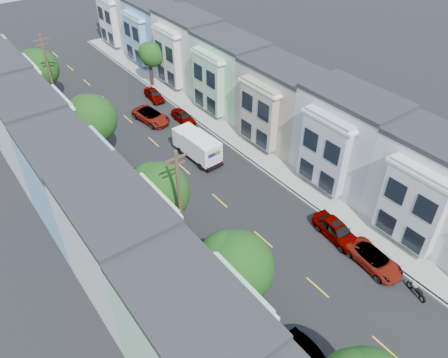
% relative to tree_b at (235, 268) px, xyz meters
% --- Properties ---
extents(ground, '(160.00, 160.00, 0.00)m').
position_rel_tree_b_xyz_m(ground, '(6.30, 4.27, -4.91)').
color(ground, black).
rests_on(ground, ground).
extents(road_slab, '(12.00, 70.00, 0.02)m').
position_rel_tree_b_xyz_m(road_slab, '(6.30, 19.27, -4.90)').
color(road_slab, black).
rests_on(road_slab, ground).
extents(curb_left, '(0.30, 70.00, 0.15)m').
position_rel_tree_b_xyz_m(curb_left, '(0.25, 19.27, -4.84)').
color(curb_left, gray).
rests_on(curb_left, ground).
extents(curb_right, '(0.30, 70.00, 0.15)m').
position_rel_tree_b_xyz_m(curb_right, '(12.35, 19.27, -4.84)').
color(curb_right, gray).
rests_on(curb_right, ground).
extents(sidewalk_left, '(2.60, 70.00, 0.15)m').
position_rel_tree_b_xyz_m(sidewalk_left, '(-1.05, 19.27, -4.84)').
color(sidewalk_left, gray).
rests_on(sidewalk_left, ground).
extents(sidewalk_right, '(2.60, 70.00, 0.15)m').
position_rel_tree_b_xyz_m(sidewalk_right, '(13.65, 19.27, -4.84)').
color(sidewalk_right, gray).
rests_on(sidewalk_right, ground).
extents(centerline, '(0.12, 70.00, 0.01)m').
position_rel_tree_b_xyz_m(centerline, '(6.30, 19.27, -4.91)').
color(centerline, gold).
rests_on(centerline, ground).
extents(townhouse_row_left, '(5.00, 70.00, 8.50)m').
position_rel_tree_b_xyz_m(townhouse_row_left, '(-4.85, 19.27, -4.91)').
color(townhouse_row_left, '#A89A88').
rests_on(townhouse_row_left, ground).
extents(townhouse_row_right, '(5.00, 70.00, 8.50)m').
position_rel_tree_b_xyz_m(townhouse_row_right, '(17.45, 19.27, -4.91)').
color(townhouse_row_right, '#A89A88').
rests_on(townhouse_row_right, ground).
extents(tree_b, '(4.70, 4.70, 7.28)m').
position_rel_tree_b_xyz_m(tree_b, '(0.00, 0.00, 0.00)').
color(tree_b, black).
rests_on(tree_b, ground).
extents(tree_c, '(4.70, 4.70, 6.93)m').
position_rel_tree_b_xyz_m(tree_c, '(0.00, 9.47, -0.35)').
color(tree_c, black).
rests_on(tree_c, ground).
extents(tree_d, '(4.63, 4.63, 7.54)m').
position_rel_tree_b_xyz_m(tree_d, '(-0.00, 21.71, 0.29)').
color(tree_d, black).
rests_on(tree_d, ground).
extents(tree_e, '(4.70, 4.70, 6.90)m').
position_rel_tree_b_xyz_m(tree_e, '(0.00, 37.46, -0.38)').
color(tree_e, black).
rests_on(tree_e, ground).
extents(tree_far_r, '(3.10, 3.10, 5.71)m').
position_rel_tree_b_xyz_m(tree_far_r, '(13.20, 34.25, -0.80)').
color(tree_far_r, black).
rests_on(tree_far_r, ground).
extents(utility_pole_near, '(1.60, 0.26, 10.00)m').
position_rel_tree_b_xyz_m(utility_pole_near, '(0.00, 6.27, 0.24)').
color(utility_pole_near, '#42301E').
rests_on(utility_pole_near, ground).
extents(utility_pole_far, '(1.60, 0.26, 10.00)m').
position_rel_tree_b_xyz_m(utility_pole_far, '(0.00, 32.27, 0.24)').
color(utility_pole_far, '#42301E').
rests_on(utility_pole_far, ground).
extents(fedex_truck, '(2.17, 5.62, 2.70)m').
position_rel_tree_b_xyz_m(fedex_truck, '(8.46, 17.01, -3.41)').
color(fedex_truck, white).
rests_on(fedex_truck, ground).
extents(lead_sedan, '(3.03, 5.28, 1.39)m').
position_rel_tree_b_xyz_m(lead_sedan, '(8.29, 26.20, -4.22)').
color(lead_sedan, black).
rests_on(lead_sedan, ground).
extents(parked_left_c, '(1.76, 4.35, 1.40)m').
position_rel_tree_b_xyz_m(parked_left_c, '(1.40, 3.21, -4.21)').
color(parked_left_c, '#A7ABBF').
rests_on(parked_left_c, ground).
extents(parked_left_d, '(2.53, 5.19, 1.51)m').
position_rel_tree_b_xyz_m(parked_left_d, '(1.40, 14.77, -4.16)').
color(parked_left_d, '#340C05').
rests_on(parked_left_d, ground).
extents(parked_right_a, '(2.46, 4.73, 1.27)m').
position_rel_tree_b_xyz_m(parked_right_a, '(11.20, -2.79, -4.28)').
color(parked_right_a, '#3D4041').
rests_on(parked_right_a, ground).
extents(parked_right_b, '(2.26, 4.88, 1.53)m').
position_rel_tree_b_xyz_m(parked_right_b, '(11.20, 0.97, -4.15)').
color(parked_right_b, white).
rests_on(parked_right_b, ground).
extents(parked_right_c, '(1.52, 3.89, 1.26)m').
position_rel_tree_b_xyz_m(parked_right_c, '(11.20, 23.96, -4.28)').
color(parked_right_c, black).
rests_on(parked_right_c, ground).
extents(parked_right_d, '(1.91, 4.10, 1.29)m').
position_rel_tree_b_xyz_m(parked_right_d, '(11.20, 30.69, -4.27)').
color(parked_right_d, black).
rests_on(parked_right_d, ground).
extents(motorcycle, '(0.26, 1.88, 0.75)m').
position_rel_tree_b_xyz_m(motorcycle, '(11.45, -6.27, -4.52)').
color(motorcycle, black).
rests_on(motorcycle, ground).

